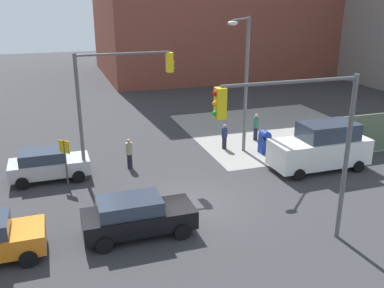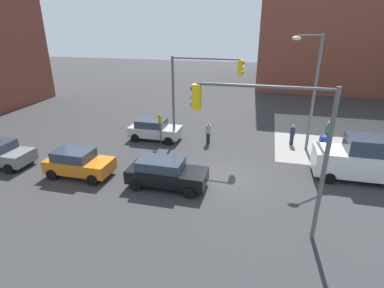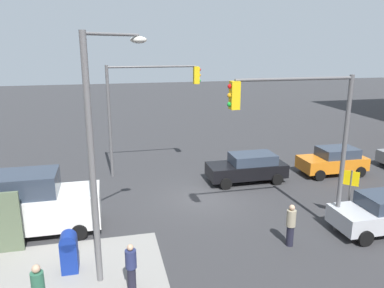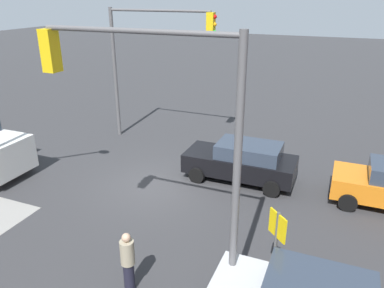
{
  "view_description": "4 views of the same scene",
  "coord_description": "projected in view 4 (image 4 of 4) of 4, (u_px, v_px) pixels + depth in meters",
  "views": [
    {
      "loc": [
        -5.66,
        -16.82,
        9.09
      ],
      "look_at": [
        -0.06,
        0.08,
        2.9
      ],
      "focal_mm": 40.0,
      "sensor_mm": 36.0,
      "label": 1
    },
    {
      "loc": [
        2.07,
        -15.9,
        8.52
      ],
      "look_at": [
        -2.0,
        0.16,
        1.89
      ],
      "focal_mm": 28.0,
      "sensor_mm": 36.0,
      "label": 2
    },
    {
      "loc": [
        4.71,
        17.09,
        7.6
      ],
      "look_at": [
        0.52,
        -0.71,
        2.72
      ],
      "focal_mm": 35.0,
      "sensor_mm": 36.0,
      "label": 3
    },
    {
      "loc": [
        -6.37,
        11.59,
        7.12
      ],
      "look_at": [
        -1.32,
        -0.66,
        1.76
      ],
      "focal_mm": 35.0,
      "sensor_mm": 36.0,
      "label": 4
    }
  ],
  "objects": [
    {
      "name": "hatchback_black",
      "position": [
        242.0,
        161.0,
        15.05
      ],
      "size": [
        4.42,
        2.02,
        1.62
      ],
      "color": "black",
      "rests_on": "ground"
    },
    {
      "name": "warning_sign_two_way",
      "position": [
        276.0,
        240.0,
        8.94
      ],
      "size": [
        0.48,
        0.48,
        2.4
      ],
      "color": "#4C4C4C",
      "rests_on": "ground"
    },
    {
      "name": "traffic_signal_se_corner",
      "position": [
        150.0,
        49.0,
        17.82
      ],
      "size": [
        5.49,
        0.36,
        6.5
      ],
      "color": "#59595B",
      "rests_on": "ground"
    },
    {
      "name": "ground_plane",
      "position": [
        155.0,
        186.0,
        14.85
      ],
      "size": [
        120.0,
        120.0,
        0.0
      ],
      "primitive_type": "plane",
      "color": "#333335"
    },
    {
      "name": "traffic_signal_nw_corner",
      "position": [
        157.0,
        114.0,
        8.35
      ],
      "size": [
        5.05,
        0.36,
        6.5
      ],
      "color": "#59595B",
      "rests_on": "ground"
    },
    {
      "name": "pedestrian_crossing",
      "position": [
        128.0,
        261.0,
        9.36
      ],
      "size": [
        0.36,
        0.36,
        1.71
      ],
      "rotation": [
        0.0,
        0.0,
        2.52
      ],
      "color": "#9E937A",
      "rests_on": "ground"
    }
  ]
}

